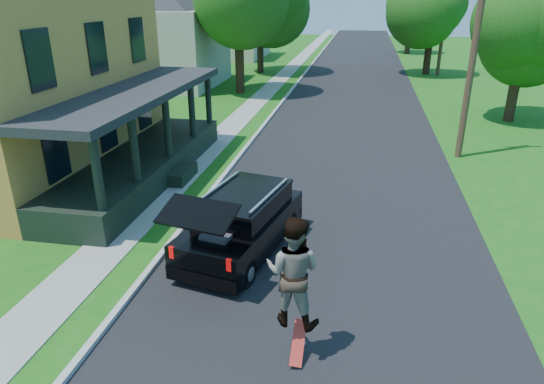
% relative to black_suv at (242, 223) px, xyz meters
% --- Properties ---
extents(ground, '(140.00, 140.00, 0.00)m').
position_rel_black_suv_xyz_m(ground, '(2.15, -1.50, -0.80)').
color(ground, '#195811').
rests_on(ground, ground).
extents(street, '(8.00, 120.00, 0.02)m').
position_rel_black_suv_xyz_m(street, '(2.15, 18.50, -0.80)').
color(street, black).
rests_on(street, ground).
extents(curb, '(0.15, 120.00, 0.12)m').
position_rel_black_suv_xyz_m(curb, '(-1.90, 18.50, -0.80)').
color(curb, '#A8A8A3').
rests_on(curb, ground).
extents(sidewalk, '(1.30, 120.00, 0.03)m').
position_rel_black_suv_xyz_m(sidewalk, '(-3.45, 18.50, -0.80)').
color(sidewalk, gray).
rests_on(sidewalk, ground).
extents(front_walk, '(6.50, 1.20, 0.03)m').
position_rel_black_suv_xyz_m(front_walk, '(-7.35, 4.50, -0.80)').
color(front_walk, gray).
rests_on(front_walk, ground).
extents(neighbor_house_mid, '(12.78, 12.78, 8.30)m').
position_rel_black_suv_xyz_m(neighbor_house_mid, '(-11.35, 22.50, 3.39)').
color(neighbor_house_mid, beige).
rests_on(neighbor_house_mid, ground).
extents(neighbor_house_far, '(12.78, 12.78, 8.30)m').
position_rel_black_suv_xyz_m(neighbor_house_far, '(-11.35, 38.50, 3.39)').
color(neighbor_house_far, beige).
rests_on(neighbor_house_far, ground).
extents(black_suv, '(2.55, 4.74, 2.09)m').
position_rel_black_suv_xyz_m(black_suv, '(0.00, 0.00, 0.00)').
color(black_suv, black).
rests_on(black_suv, ground).
extents(skateboarder, '(1.08, 0.90, 2.01)m').
position_rel_black_suv_xyz_m(skateboarder, '(1.76, -3.45, 0.90)').
color(skateboarder, black).
rests_on(skateboarder, ground).
extents(skateboard, '(0.23, 0.69, 0.60)m').
position_rel_black_suv_xyz_m(skateboard, '(1.89, -3.59, -0.48)').
color(skateboard, '#B31B0F').
rests_on(skateboard, ground).
extents(tree_left_mid, '(6.40, 6.51, 8.49)m').
position_rel_black_suv_xyz_m(tree_left_mid, '(-5.15, 20.47, 4.71)').
color(tree_left_mid, black).
rests_on(tree_left_mid, ground).
extents(tree_right_near, '(4.86, 4.74, 7.38)m').
position_rel_black_suv_xyz_m(tree_right_near, '(10.11, 15.61, 4.02)').
color(tree_right_near, black).
rests_on(tree_right_near, ground).
extents(utility_pole_near, '(1.56, 0.48, 9.28)m').
position_rel_black_suv_xyz_m(utility_pole_near, '(6.65, 9.01, 3.98)').
color(utility_pole_near, '#3F271D').
rests_on(utility_pole_near, ground).
extents(utility_pole_far, '(1.61, 0.54, 10.13)m').
position_rel_black_suv_xyz_m(utility_pole_far, '(8.51, 30.41, 4.41)').
color(utility_pole_far, '#3F271D').
rests_on(utility_pole_far, ground).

